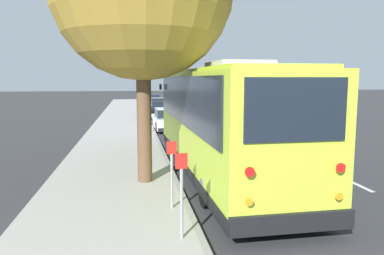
% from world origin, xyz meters
% --- Properties ---
extents(ground_plane, '(160.00, 160.00, 0.00)m').
position_xyz_m(ground_plane, '(0.00, 0.00, 0.00)').
color(ground_plane, '#333335').
extents(sidewalk_slab, '(80.00, 3.58, 0.15)m').
position_xyz_m(sidewalk_slab, '(0.00, 3.72, 0.07)').
color(sidewalk_slab, '#A3A099').
rests_on(sidewalk_slab, ground).
extents(curb_strip, '(80.00, 0.14, 0.15)m').
position_xyz_m(curb_strip, '(0.00, 1.86, 0.07)').
color(curb_strip, gray).
rests_on(curb_strip, ground).
extents(shuttle_bus, '(10.87, 2.83, 3.48)m').
position_xyz_m(shuttle_bus, '(-1.50, 0.35, 1.86)').
color(shuttle_bus, '#BCDB38').
rests_on(shuttle_bus, ground).
extents(parked_sedan_white, '(4.19, 1.90, 1.27)m').
position_xyz_m(parked_sedan_white, '(9.22, 0.89, 0.59)').
color(parked_sedan_white, silver).
rests_on(parked_sedan_white, ground).
extents(parked_sedan_black, '(4.59, 1.91, 1.33)m').
position_xyz_m(parked_sedan_black, '(14.96, 0.82, 0.62)').
color(parked_sedan_black, black).
rests_on(parked_sedan_black, ground).
extents(parked_sedan_gray, '(4.37, 1.89, 1.28)m').
position_xyz_m(parked_sedan_gray, '(21.48, 0.59, 0.59)').
color(parked_sedan_gray, slate).
rests_on(parked_sedan_gray, ground).
extents(parked_sedan_navy, '(4.60, 2.02, 1.27)m').
position_xyz_m(parked_sedan_navy, '(28.38, 0.89, 0.59)').
color(parked_sedan_navy, '#19234C').
rests_on(parked_sedan_navy, ground).
extents(sign_post_near, '(0.06, 0.22, 1.58)m').
position_xyz_m(sign_post_near, '(-6.48, 2.22, 0.96)').
color(sign_post_near, gray).
rests_on(sign_post_near, sidewalk_slab).
extents(sign_post_far, '(0.06, 0.22, 1.51)m').
position_xyz_m(sign_post_far, '(-4.84, 2.22, 0.93)').
color(sign_post_far, gray).
rests_on(sign_post_far, sidewalk_slab).
extents(lane_stripe_mid, '(2.40, 0.14, 0.01)m').
position_xyz_m(lane_stripe_mid, '(-2.89, -3.31, 0.00)').
color(lane_stripe_mid, silver).
rests_on(lane_stripe_mid, ground).
extents(lane_stripe_ahead, '(2.40, 0.14, 0.01)m').
position_xyz_m(lane_stripe_ahead, '(3.11, -3.31, 0.00)').
color(lane_stripe_ahead, silver).
rests_on(lane_stripe_ahead, ground).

